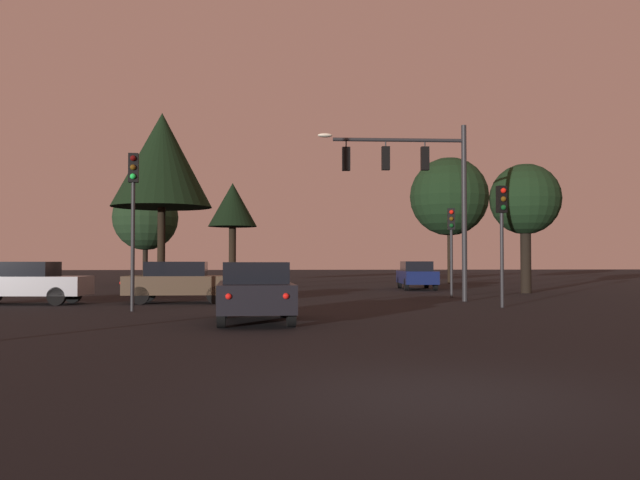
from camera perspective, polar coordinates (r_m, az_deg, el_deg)
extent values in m
plane|color=black|center=(32.36, -1.24, -4.50)|extent=(168.00, 168.00, 0.00)
cylinder|color=#232326|center=(26.68, 12.00, 2.23)|extent=(0.20, 0.20, 6.78)
cylinder|color=#232326|center=(26.47, 6.61, 8.32)|extent=(5.06, 0.26, 0.14)
ellipsoid|color=#F4EACC|center=(26.16, 0.42, 8.77)|extent=(0.56, 0.28, 0.16)
cylinder|color=#232326|center=(26.64, 8.78, 7.99)|extent=(0.05, 0.05, 0.25)
cube|color=black|center=(26.55, 8.79, 6.76)|extent=(0.31, 0.25, 0.90)
sphere|color=#4C0A0A|center=(26.73, 8.72, 7.31)|extent=(0.18, 0.18, 0.18)
sphere|color=#F9A319|center=(26.68, 8.72, 6.72)|extent=(0.18, 0.18, 0.18)
sphere|color=#0C4219|center=(26.64, 8.72, 6.12)|extent=(0.18, 0.18, 0.18)
cylinder|color=#232326|center=(26.36, 5.52, 8.07)|extent=(0.05, 0.05, 0.26)
cube|color=black|center=(26.27, 5.53, 6.83)|extent=(0.31, 0.25, 0.90)
sphere|color=#4C0A0A|center=(26.45, 5.48, 7.38)|extent=(0.18, 0.18, 0.18)
sphere|color=#F9A319|center=(26.41, 5.48, 6.78)|extent=(0.18, 0.18, 0.18)
sphere|color=#0C4219|center=(26.37, 5.48, 6.18)|extent=(0.18, 0.18, 0.18)
cylinder|color=#232326|center=(26.17, 2.20, 8.10)|extent=(0.05, 0.05, 0.30)
cube|color=black|center=(26.07, 2.21, 6.80)|extent=(0.31, 0.25, 0.90)
sphere|color=#4C0A0A|center=(26.25, 2.17, 7.36)|extent=(0.18, 0.18, 0.18)
sphere|color=#F9A319|center=(26.21, 2.17, 6.76)|extent=(0.18, 0.18, 0.18)
sphere|color=#0C4219|center=(26.17, 2.18, 6.15)|extent=(0.18, 0.18, 0.18)
cylinder|color=#232326|center=(28.98, 10.96, -1.97)|extent=(0.12, 0.12, 2.85)
cube|color=black|center=(29.03, 10.94, 1.74)|extent=(0.34, 0.29, 0.90)
sphere|color=red|center=(28.91, 10.96, 2.31)|extent=(0.18, 0.18, 0.18)
sphere|color=#56380C|center=(28.89, 10.96, 1.76)|extent=(0.18, 0.18, 0.18)
sphere|color=#0C4219|center=(28.88, 10.96, 1.20)|extent=(0.18, 0.18, 0.18)
cylinder|color=#232326|center=(23.46, 15.00, -1.63)|extent=(0.12, 0.12, 3.16)
cube|color=black|center=(23.55, 14.97, 3.31)|extent=(0.33, 0.28, 0.90)
sphere|color=red|center=(23.45, 15.12, 4.02)|extent=(0.18, 0.18, 0.18)
sphere|color=#56380C|center=(23.42, 15.12, 3.34)|extent=(0.18, 0.18, 0.18)
sphere|color=#0C4219|center=(23.40, 15.13, 2.65)|extent=(0.18, 0.18, 0.18)
cylinder|color=#232326|center=(21.75, -15.41, -0.54)|extent=(0.12, 0.12, 3.98)
cube|color=black|center=(21.93, -15.36, 5.85)|extent=(0.32, 0.26, 0.90)
sphere|color=#4C0A0A|center=(21.83, -15.40, 6.62)|extent=(0.18, 0.18, 0.18)
sphere|color=#56380C|center=(21.79, -15.40, 5.89)|extent=(0.18, 0.18, 0.18)
sphere|color=#1EE04C|center=(21.76, -15.41, 5.16)|extent=(0.18, 0.18, 0.18)
cube|color=black|center=(17.34, -5.46, -4.70)|extent=(1.98, 4.09, 0.68)
cube|color=black|center=(17.17, -5.44, -2.73)|extent=(1.65, 2.23, 0.52)
cylinder|color=black|center=(18.69, -8.08, -5.52)|extent=(0.22, 0.65, 0.64)
cylinder|color=black|center=(18.73, -3.06, -5.53)|extent=(0.22, 0.65, 0.64)
cylinder|color=black|center=(16.04, -8.28, -6.15)|extent=(0.22, 0.65, 0.64)
cylinder|color=black|center=(16.08, -2.42, -6.15)|extent=(0.22, 0.65, 0.64)
sphere|color=red|center=(15.31, -7.68, -4.71)|extent=(0.14, 0.14, 0.14)
sphere|color=red|center=(15.35, -2.87, -4.72)|extent=(0.14, 0.14, 0.14)
cube|color=gray|center=(26.64, -23.54, -3.53)|extent=(4.62, 2.13, 0.68)
cube|color=black|center=(26.69, -23.81, -2.23)|extent=(2.55, 1.69, 0.52)
cylinder|color=black|center=(26.78, -19.99, -4.29)|extent=(0.66, 0.26, 0.64)
cylinder|color=black|center=(25.38, -21.20, -4.42)|extent=(0.66, 0.26, 0.64)
cube|color=#473828|center=(25.65, -11.60, -3.71)|extent=(4.03, 1.87, 0.68)
cube|color=black|center=(25.65, -11.93, -2.37)|extent=(2.18, 1.59, 0.52)
cylinder|color=black|center=(26.37, -8.54, -4.41)|extent=(0.64, 0.21, 0.64)
cylinder|color=black|center=(24.74, -8.75, -4.59)|extent=(0.64, 0.21, 0.64)
cylinder|color=black|center=(26.64, -14.26, -4.35)|extent=(0.64, 0.21, 0.64)
cylinder|color=black|center=(25.04, -14.83, -4.52)|extent=(0.64, 0.21, 0.64)
sphere|color=red|center=(26.57, -15.78, -3.40)|extent=(0.14, 0.14, 0.14)
sphere|color=red|center=(25.31, -16.31, -3.48)|extent=(0.14, 0.14, 0.14)
cube|color=#0F1947|center=(37.44, 8.11, -3.10)|extent=(2.06, 4.53, 0.68)
cube|color=black|center=(37.58, 8.07, -2.18)|extent=(1.66, 2.49, 0.52)
cylinder|color=black|center=(36.14, 9.64, -3.68)|extent=(0.25, 0.65, 0.64)
cylinder|color=black|center=(35.91, 7.25, -3.70)|extent=(0.25, 0.65, 0.64)
cylinder|color=black|center=(39.01, 8.90, -3.54)|extent=(0.25, 0.65, 0.64)
cylinder|color=black|center=(38.79, 6.68, -3.56)|extent=(0.25, 0.65, 0.64)
sphere|color=red|center=(39.72, 8.50, -2.87)|extent=(0.14, 0.14, 0.14)
sphere|color=red|center=(39.55, 6.77, -2.89)|extent=(0.14, 0.14, 0.14)
cylinder|color=black|center=(46.43, -14.43, -1.82)|extent=(0.34, 0.34, 2.90)
sphere|color=black|center=(46.52, -14.41, 1.82)|extent=(4.31, 4.31, 4.31)
cylinder|color=black|center=(31.21, -13.16, -0.93)|extent=(0.35, 0.35, 3.95)
cone|color=black|center=(31.54, -13.11, 6.55)|extent=(4.47, 4.47, 4.26)
cylinder|color=black|center=(47.48, 10.80, -1.12)|extent=(0.30, 0.30, 4.09)
sphere|color=black|center=(47.69, 10.77, 3.60)|extent=(5.38, 5.38, 5.38)
cylinder|color=black|center=(33.99, 16.86, -1.49)|extent=(0.50, 0.50, 3.33)
sphere|color=black|center=(34.12, 16.82, 3.30)|extent=(3.39, 3.39, 3.39)
cylinder|color=black|center=(42.16, -7.35, -1.36)|extent=(0.44, 0.44, 3.66)
cone|color=black|center=(42.30, -7.34, 2.94)|extent=(3.01, 3.01, 2.70)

